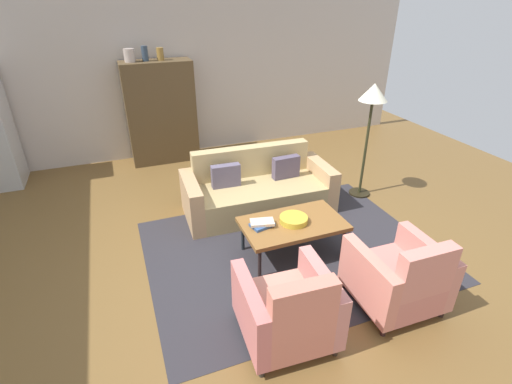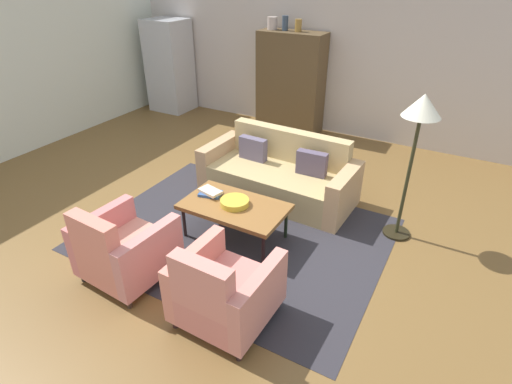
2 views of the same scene
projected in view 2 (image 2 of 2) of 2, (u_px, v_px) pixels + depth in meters
ground_plane at (231, 228)px, 5.01m from camera, size 10.38×10.38×0.00m
wall_back at (342, 56)px, 7.13m from camera, size 8.65×0.12×2.80m
area_rug at (238, 234)px, 4.90m from camera, size 3.40×2.60×0.01m
couch at (280, 175)px, 5.61m from camera, size 2.13×0.98×0.86m
coffee_table at (234, 208)px, 4.66m from camera, size 1.20×0.70×0.45m
armchair_left at (122, 251)px, 4.06m from camera, size 0.85×0.85×0.88m
armchair_right at (222, 293)px, 3.55m from camera, size 0.82×0.82×0.88m
fruit_bowl at (235, 202)px, 4.62m from camera, size 0.33×0.33×0.07m
book_stack at (210, 192)px, 4.82m from camera, size 0.30×0.23×0.07m
cabinet at (291, 83)px, 7.47m from camera, size 1.20×0.51×1.80m
vase_tall at (272, 23)px, 7.13m from camera, size 0.18×0.18×0.21m
vase_round at (285, 23)px, 7.02m from camera, size 0.11×0.11×0.24m
vase_small at (298, 25)px, 6.92m from camera, size 0.12×0.12×0.20m
refrigerator at (170, 66)px, 8.55m from camera, size 0.80×0.73×1.85m
floor_lamp at (420, 120)px, 4.19m from camera, size 0.40×0.40×1.72m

